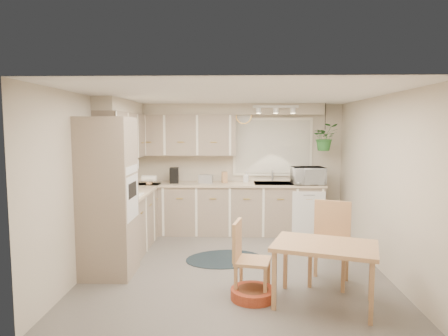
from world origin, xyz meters
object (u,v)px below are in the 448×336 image
(chair_left, at_px, (253,259))
(chair_back, at_px, (329,244))
(dining_table, at_px, (324,274))
(pet_bed, at_px, (253,294))
(microwave, at_px, (308,174))
(braided_rug, at_px, (224,259))

(chair_left, relative_size, chair_back, 0.85)
(dining_table, xyz_separation_m, chair_back, (0.19, 0.60, 0.17))
(chair_left, bearing_deg, chair_back, 122.18)
(pet_bed, relative_size, microwave, 0.91)
(braided_rug, bearing_deg, chair_back, -34.08)
(dining_table, xyz_separation_m, pet_bed, (-0.78, 0.13, -0.29))
(dining_table, relative_size, microwave, 1.95)
(chair_back, relative_size, microwave, 1.82)
(dining_table, bearing_deg, braided_rug, 127.37)
(chair_back, distance_m, microwave, 2.40)
(chair_back, bearing_deg, chair_left, 41.94)
(braided_rug, bearing_deg, dining_table, -52.63)
(chair_back, height_order, braided_rug, chair_back)
(braided_rug, distance_m, microwave, 2.33)
(microwave, bearing_deg, chair_back, -100.41)
(chair_back, relative_size, braided_rug, 0.89)
(microwave, bearing_deg, chair_left, -119.49)
(braided_rug, bearing_deg, chair_left, -73.77)
(dining_table, height_order, braided_rug, dining_table)
(braided_rug, distance_m, pet_bed, 1.43)
(chair_left, bearing_deg, microwave, 169.03)
(pet_bed, bearing_deg, chair_left, 89.78)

